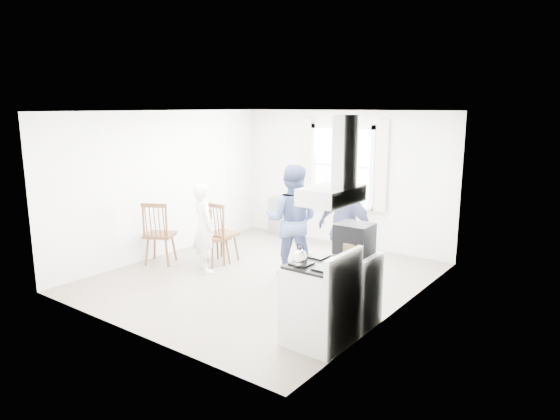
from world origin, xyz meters
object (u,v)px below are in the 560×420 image
object	(u,v)px
stereo_stack	(354,239)
windsor_chair_c	(157,227)
windsor_chair_b	(209,229)
person_mid	(292,220)
person_right	(346,230)
gas_stove	(321,302)
windsor_chair_a	(218,226)
person_left	(204,228)
low_cabinet	(355,289)

from	to	relation	value
stereo_stack	windsor_chair_c	bearing A→B (deg)	179.14
windsor_chair_b	windsor_chair_c	world-z (taller)	windsor_chair_c
person_mid	person_right	xyz separation A→B (m)	(0.96, 0.02, -0.01)
gas_stove	windsor_chair_a	distance (m)	3.34
gas_stove	stereo_stack	world-z (taller)	stereo_stack
stereo_stack	windsor_chair_c	distance (m)	3.80
windsor_chair_a	person_left	xyz separation A→B (m)	(0.12, -0.44, 0.08)
low_cabinet	person_left	bearing A→B (deg)	173.80
person_mid	person_right	bearing A→B (deg)	157.68
windsor_chair_b	person_left	bearing A→B (deg)	-59.89
stereo_stack	windsor_chair_c	xyz separation A→B (m)	(-3.77, 0.06, -0.41)
stereo_stack	person_left	size ratio (longest dim) A/B	0.29
low_cabinet	windsor_chair_a	xyz separation A→B (m)	(-3.07, 0.76, 0.20)
person_left	person_mid	xyz separation A→B (m)	(1.25, 0.71, 0.16)
person_left	person_mid	world-z (taller)	person_mid
person_left	person_right	distance (m)	2.33
windsor_chair_b	person_right	distance (m)	2.43
windsor_chair_c	person_left	world-z (taller)	person_left
person_right	person_mid	bearing A→B (deg)	12.13
person_right	windsor_chair_a	bearing A→B (deg)	18.23
person_right	person_left	bearing A→B (deg)	29.42
person_left	person_mid	distance (m)	1.45
low_cabinet	person_mid	size ratio (longest dim) A/B	0.50
low_cabinet	windsor_chair_b	distance (m)	3.17
low_cabinet	person_left	world-z (taller)	person_left
person_left	person_mid	bearing A→B (deg)	-125.38
low_cabinet	gas_stove	bearing A→B (deg)	-95.68
gas_stove	person_right	world-z (taller)	person_right
low_cabinet	person_right	xyz separation A→B (m)	(-0.74, 1.05, 0.43)
gas_stove	windsor_chair_a	world-z (taller)	gas_stove
gas_stove	windsor_chair_c	size ratio (longest dim) A/B	1.02
gas_stove	stereo_stack	distance (m)	0.93
gas_stove	person_mid	world-z (taller)	person_mid
stereo_stack	person_mid	distance (m)	1.96
windsor_chair_a	windsor_chair_b	bearing A→B (deg)	-102.76
person_left	stereo_stack	bearing A→B (deg)	-161.29
windsor_chair_c	person_mid	size ratio (longest dim) A/B	0.62
windsor_chair_b	person_mid	size ratio (longest dim) A/B	0.57
stereo_stack	person_left	distance (m)	2.95
low_cabinet	stereo_stack	xyz separation A→B (m)	(-0.04, 0.00, 0.64)
windsor_chair_b	low_cabinet	bearing A→B (deg)	-10.72
low_cabinet	windsor_chair_b	world-z (taller)	windsor_chair_b
gas_stove	stereo_stack	size ratio (longest dim) A/B	2.61
windsor_chair_c	stereo_stack	bearing A→B (deg)	-0.86
windsor_chair_c	gas_stove	bearing A→B (deg)	-11.50
stereo_stack	windsor_chair_b	bearing A→B (deg)	169.23
gas_stove	windsor_chair_c	bearing A→B (deg)	168.50
low_cabinet	windsor_chair_b	bearing A→B (deg)	169.28
windsor_chair_a	person_right	world-z (taller)	person_right
gas_stove	stereo_stack	bearing A→B (deg)	87.41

